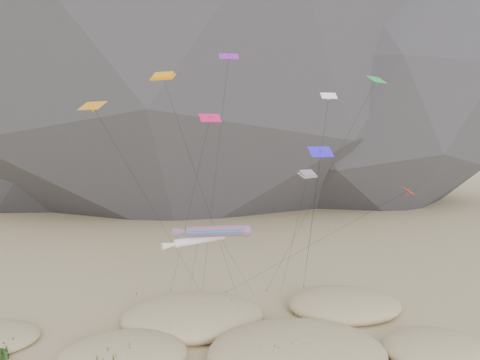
% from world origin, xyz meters
% --- Properties ---
extents(kite_stakes, '(22.11, 6.25, 0.30)m').
position_xyz_m(kite_stakes, '(1.90, 23.71, 0.15)').
color(kite_stakes, '#3F2D1E').
rests_on(kite_stakes, ground).
extents(rainbow_tube_kite, '(10.51, 15.23, 11.80)m').
position_xyz_m(rainbow_tube_kite, '(-2.04, 9.44, 10.92)').
color(rainbow_tube_kite, '#E74C18').
rests_on(rainbow_tube_kite, ground).
extents(white_tube_kite, '(6.40, 14.62, 10.36)m').
position_xyz_m(white_tube_kite, '(-3.51, 11.44, 9.70)').
color(white_tube_kite, silver).
rests_on(white_tube_kite, ground).
extents(orange_parafoil, '(10.35, 12.29, 25.90)m').
position_xyz_m(orange_parafoil, '(-6.31, 13.05, 25.07)').
color(orange_parafoil, orange).
rests_on(orange_parafoil, ground).
extents(multi_parafoil, '(2.56, 9.49, 16.16)m').
position_xyz_m(multi_parafoil, '(8.83, 14.94, 15.55)').
color(multi_parafoil, orange).
rests_on(multi_parafoil, ground).
extents(delta_kites, '(31.91, 21.14, 28.18)m').
position_xyz_m(delta_kites, '(3.89, 11.79, 20.97)').
color(delta_kites, purple).
rests_on(delta_kites, ground).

